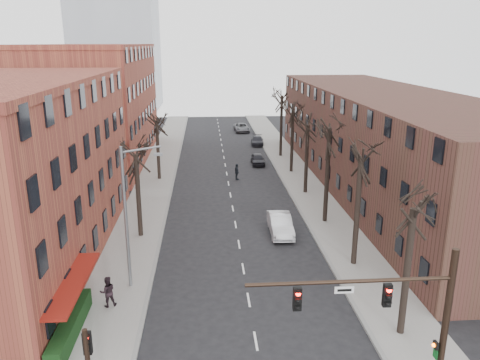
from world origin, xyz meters
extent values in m
cube|color=gray|center=(-8.00, 35.00, 0.07)|extent=(4.00, 90.00, 0.15)
cube|color=gray|center=(8.00, 35.00, 0.07)|extent=(4.00, 90.00, 0.15)
cube|color=brown|center=(-16.00, 15.00, 6.00)|extent=(12.00, 26.00, 12.00)
cube|color=brown|center=(-16.00, 44.00, 7.00)|extent=(12.00, 28.00, 14.00)
cube|color=#472621|center=(16.00, 30.00, 5.00)|extent=(12.00, 50.00, 10.00)
cube|color=maroon|center=(-9.40, 6.00, 0.00)|extent=(1.20, 7.00, 0.15)
cube|color=#143512|center=(-9.50, 5.00, 0.65)|extent=(0.80, 6.00, 1.00)
cylinder|color=black|center=(7.00, -1.00, 3.60)|extent=(0.28, 0.28, 7.20)
cylinder|color=black|center=(3.00, -1.00, 6.00)|extent=(8.00, 0.16, 0.16)
cube|color=black|center=(4.50, -1.00, 5.35)|extent=(0.32, 0.22, 0.95)
cube|color=black|center=(1.00, -1.00, 5.35)|extent=(0.32, 0.22, 0.95)
cube|color=silver|center=(2.80, -1.00, 5.65)|extent=(0.75, 0.04, 0.28)
cube|color=black|center=(6.72, -1.00, 3.00)|extent=(0.12, 0.30, 0.30)
cube|color=black|center=(-7.00, -0.82, 3.70)|extent=(0.32, 0.22, 0.95)
cylinder|color=slate|center=(-7.20, 10.00, 4.50)|extent=(0.20, 0.20, 9.00)
cylinder|color=slate|center=(-6.10, 10.00, 8.80)|extent=(2.39, 0.12, 0.46)
cube|color=slate|center=(-5.10, 10.00, 8.50)|extent=(0.50, 0.22, 0.14)
imported|color=silver|center=(3.43, 17.83, 0.79)|extent=(1.75, 4.83, 1.58)
imported|color=black|center=(4.08, 40.05, 0.67)|extent=(1.59, 3.92, 1.33)
imported|color=black|center=(5.30, 51.70, 0.63)|extent=(2.15, 4.48, 1.26)
imported|color=#5C5E64|center=(3.80, 62.69, 0.70)|extent=(2.62, 5.17, 1.40)
imported|color=black|center=(-8.10, 7.70, 1.07)|extent=(1.05, 0.92, 1.83)
imported|color=black|center=(1.01, 33.34, 0.91)|extent=(0.72, 1.15, 1.82)
camera|label=1|loc=(-2.33, -16.52, 14.67)|focal=35.00mm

